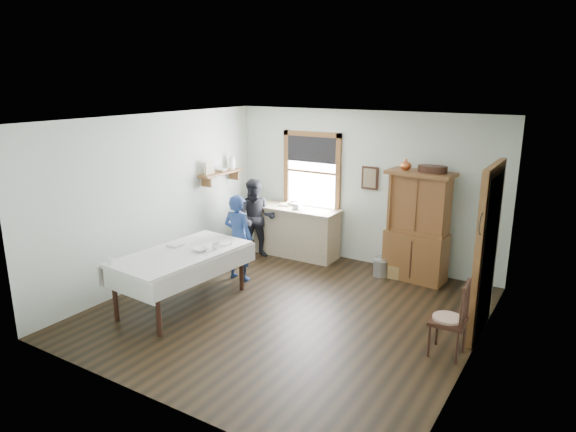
{
  "coord_description": "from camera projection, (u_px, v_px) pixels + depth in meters",
  "views": [
    {
      "loc": [
        3.53,
        -5.72,
        3.22
      ],
      "look_at": [
        -0.18,
        0.3,
        1.32
      ],
      "focal_mm": 32.0,
      "sensor_mm": 36.0,
      "label": 1
    }
  ],
  "objects": [
    {
      "name": "room",
      "position": [
        288.0,
        220.0,
        6.97
      ],
      "size": [
        5.01,
        5.01,
        2.7
      ],
      "color": "black",
      "rests_on": "ground"
    },
    {
      "name": "window",
      "position": [
        312.0,
        167.0,
        9.43
      ],
      "size": [
        1.18,
        0.07,
        1.48
      ],
      "color": "white",
      "rests_on": "room"
    },
    {
      "name": "doorway",
      "position": [
        488.0,
        247.0,
        6.48
      ],
      "size": [
        0.09,
        1.14,
        2.22
      ],
      "color": "#42392F",
      "rests_on": "room"
    },
    {
      "name": "wall_shelf",
      "position": [
        222.0,
        171.0,
        9.38
      ],
      "size": [
        0.24,
        1.0,
        0.44
      ],
      "color": "brown",
      "rests_on": "room"
    },
    {
      "name": "framed_picture",
      "position": [
        370.0,
        178.0,
        8.87
      ],
      "size": [
        0.3,
        0.04,
        0.4
      ],
      "primitive_type": "cube",
      "color": "#351C12",
      "rests_on": "room"
    },
    {
      "name": "rug_beater",
      "position": [
        483.0,
        213.0,
        5.88
      ],
      "size": [
        0.01,
        0.27,
        0.27
      ],
      "primitive_type": "torus",
      "rotation": [
        0.0,
        1.57,
        0.0
      ],
      "color": "black",
      "rests_on": "room"
    },
    {
      "name": "work_counter",
      "position": [
        297.0,
        232.0,
        9.55
      ],
      "size": [
        1.61,
        0.63,
        0.92
      ],
      "primitive_type": "cube",
      "rotation": [
        0.0,
        0.0,
        0.01
      ],
      "color": "tan",
      "rests_on": "room"
    },
    {
      "name": "china_hutch",
      "position": [
        417.0,
        227.0,
        8.29
      ],
      "size": [
        1.1,
        0.59,
        1.8
      ],
      "primitive_type": "cube",
      "rotation": [
        0.0,
        0.0,
        -0.08
      ],
      "color": "brown",
      "rests_on": "room"
    },
    {
      "name": "dining_table",
      "position": [
        182.0,
        278.0,
        7.46
      ],
      "size": [
        1.22,
        2.1,
        0.81
      ],
      "primitive_type": "cube",
      "rotation": [
        0.0,
        0.0,
        -0.08
      ],
      "color": "silver",
      "rests_on": "room"
    },
    {
      "name": "spindle_chair",
      "position": [
        448.0,
        318.0,
        6.07
      ],
      "size": [
        0.47,
        0.47,
        0.96
      ],
      "primitive_type": "cube",
      "rotation": [
        0.0,
        0.0,
        0.06
      ],
      "color": "#351C12",
      "rests_on": "room"
    },
    {
      "name": "pail",
      "position": [
        381.0,
        268.0,
        8.62
      ],
      "size": [
        0.32,
        0.32,
        0.28
      ],
      "primitive_type": "cube",
      "rotation": [
        0.0,
        0.0,
        -0.27
      ],
      "color": "#A4A7AD",
      "rests_on": "room"
    },
    {
      "name": "wicker_basket",
      "position": [
        401.0,
        272.0,
        8.53
      ],
      "size": [
        0.39,
        0.29,
        0.22
      ],
      "primitive_type": "cube",
      "rotation": [
        0.0,
        0.0,
        0.07
      ],
      "color": "olive",
      "rests_on": "room"
    },
    {
      "name": "woman_blue",
      "position": [
        238.0,
        241.0,
        8.34
      ],
      "size": [
        0.49,
        0.33,
        1.33
      ],
      "primitive_type": "imported",
      "rotation": [
        0.0,
        0.0,
        3.16
      ],
      "color": "navy",
      "rests_on": "room"
    },
    {
      "name": "figure_dark",
      "position": [
        256.0,
        221.0,
        9.43
      ],
      "size": [
        0.81,
        0.75,
        1.35
      ],
      "primitive_type": "imported",
      "rotation": [
        0.0,
        0.0,
        0.44
      ],
      "color": "black",
      "rests_on": "room"
    },
    {
      "name": "table_cup_a",
      "position": [
        216.0,
        246.0,
        7.48
      ],
      "size": [
        0.12,
        0.12,
        0.09
      ],
      "primitive_type": "imported",
      "rotation": [
        0.0,
        0.0,
        0.05
      ],
      "color": "white",
      "rests_on": "dining_table"
    },
    {
      "name": "table_cup_b",
      "position": [
        110.0,
        262.0,
        6.84
      ],
      "size": [
        0.12,
        0.12,
        0.09
      ],
      "primitive_type": "imported",
      "rotation": [
        0.0,
        0.0,
        0.27
      ],
      "color": "white",
      "rests_on": "dining_table"
    },
    {
      "name": "table_bowl",
      "position": [
        201.0,
        249.0,
        7.38
      ],
      "size": [
        0.3,
        0.3,
        0.06
      ],
      "primitive_type": "imported",
      "rotation": [
        0.0,
        0.0,
        -0.33
      ],
      "color": "white",
      "rests_on": "dining_table"
    },
    {
      "name": "counter_book",
      "position": [
        279.0,
        204.0,
        9.65
      ],
      "size": [
        0.24,
        0.27,
        0.02
      ],
      "primitive_type": "imported",
      "rotation": [
        0.0,
        0.0,
        0.39
      ],
      "color": "#76684F",
      "rests_on": "work_counter"
    },
    {
      "name": "counter_bowl",
      "position": [
        292.0,
        203.0,
        9.63
      ],
      "size": [
        0.26,
        0.26,
        0.06
      ],
      "primitive_type": "imported",
      "rotation": [
        0.0,
        0.0,
        -0.37
      ],
      "color": "white",
      "rests_on": "work_counter"
    },
    {
      "name": "shelf_bowl",
      "position": [
        222.0,
        170.0,
        9.39
      ],
      "size": [
        0.22,
        0.22,
        0.05
      ],
      "primitive_type": "imported",
      "color": "white",
      "rests_on": "wall_shelf"
    }
  ]
}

